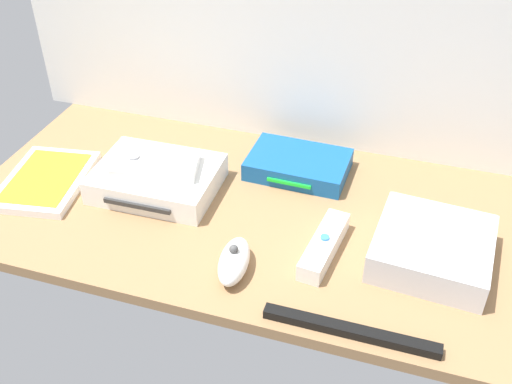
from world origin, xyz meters
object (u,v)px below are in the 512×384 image
at_px(remote_nunchuk, 234,261).
at_px(game_console, 157,179).
at_px(remote_classic_pad, 156,164).
at_px(mini_computer, 432,248).
at_px(sensor_bar, 350,331).
at_px(remote_wand, 324,246).
at_px(game_case, 46,180).
at_px(network_router, 298,165).

bearing_deg(remote_nunchuk, game_console, 134.91).
bearing_deg(remote_nunchuk, remote_classic_pad, 135.00).
relative_size(game_console, mini_computer, 1.16).
bearing_deg(game_console, remote_nunchuk, -39.24).
bearing_deg(sensor_bar, remote_wand, 115.02).
distance_m(game_case, remote_wand, 0.52).
relative_size(game_case, sensor_bar, 0.87).
bearing_deg(network_router, sensor_bar, -63.61).
height_order(game_console, mini_computer, mini_computer).
xyz_separation_m(remote_nunchuk, sensor_bar, (0.19, -0.07, -0.01)).
bearing_deg(game_console, game_case, -167.63).
relative_size(game_console, remote_wand, 1.41).
bearing_deg(sensor_bar, game_case, 163.15).
relative_size(game_console, remote_nunchuk, 2.04).
distance_m(remote_wand, sensor_bar, 0.16).
distance_m(network_router, remote_nunchuk, 0.28).
distance_m(remote_nunchuk, sensor_bar, 0.20).
bearing_deg(game_case, game_console, 4.34).
bearing_deg(remote_classic_pad, mini_computer, -18.80).
relative_size(mini_computer, network_router, 1.00).
relative_size(game_case, remote_nunchuk, 2.00).
distance_m(game_case, network_router, 0.46).
height_order(mini_computer, network_router, mini_computer).
xyz_separation_m(remote_wand, remote_classic_pad, (-0.32, 0.07, 0.04)).
relative_size(game_case, network_router, 1.14).
bearing_deg(remote_wand, remote_classic_pad, 173.44).
bearing_deg(network_router, mini_computer, -32.37).
bearing_deg(game_case, remote_wand, -12.31).
bearing_deg(network_router, remote_nunchuk, -93.89).
distance_m(remote_wand, remote_classic_pad, 0.33).
bearing_deg(remote_wand, sensor_bar, -58.21).
bearing_deg(sensor_bar, remote_nunchuk, 160.29).
bearing_deg(game_console, remote_wand, -14.57).
distance_m(game_console, network_router, 0.26).
xyz_separation_m(mini_computer, remote_classic_pad, (-0.47, 0.04, 0.03)).
bearing_deg(remote_wand, mini_computer, 18.23).
relative_size(network_router, remote_wand, 1.21).
height_order(mini_computer, sensor_bar, mini_computer).
relative_size(remote_nunchuk, remote_classic_pad, 0.66).
height_order(remote_classic_pad, sensor_bar, remote_classic_pad).
bearing_deg(game_case, network_router, 13.11).
xyz_separation_m(remote_nunchuk, remote_classic_pad, (-0.20, 0.15, 0.03)).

